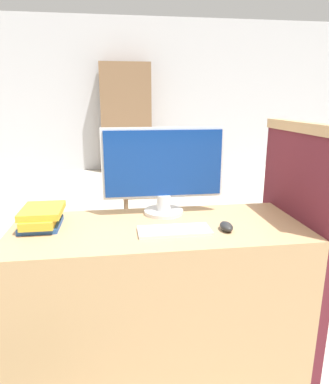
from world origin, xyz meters
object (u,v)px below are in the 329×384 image
Objects in this scene: keyboard at (174,231)px; mouse at (226,226)px; far_chair at (144,180)px; book_stack at (41,217)px; monitor at (164,170)px.

mouse reaches higher than keyboard.
far_chair is at bearing 89.41° from keyboard.
mouse is 0.40× the size of book_stack.
far_chair is at bearing 71.14° from book_stack.
mouse is 2.02m from far_chair.
book_stack is 0.26× the size of far_chair.
monitor is 0.65× the size of far_chair.
mouse is at bearing -2.20° from keyboard.
far_chair reaches higher than mouse.
book_stack is at bearing -168.90° from monitor.
book_stack is (-0.61, 0.16, 0.04)m from keyboard.
mouse is 0.86m from book_stack.
book_stack is at bearing -71.91° from far_chair.
book_stack is 1.95m from far_chair.
far_chair is (0.63, 1.83, -0.26)m from book_stack.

